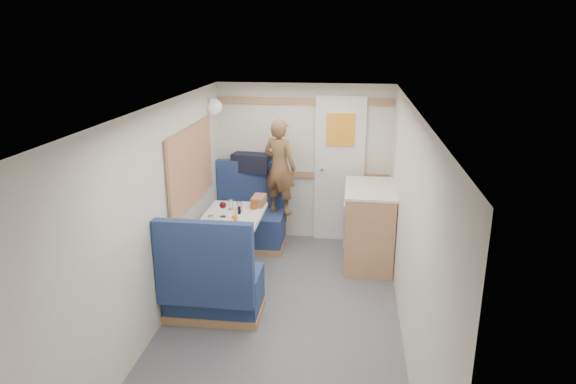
# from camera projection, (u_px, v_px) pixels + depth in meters

# --- Properties ---
(floor) EXTENTS (4.50, 4.50, 0.00)m
(floor) POSITION_uv_depth(u_px,v_px,m) (279.00, 329.00, 4.68)
(floor) COLOR #515156
(floor) RESTS_ON ground
(ceiling) EXTENTS (4.50, 4.50, 0.00)m
(ceiling) POSITION_uv_depth(u_px,v_px,m) (278.00, 110.00, 4.08)
(ceiling) COLOR silver
(ceiling) RESTS_ON wall_back
(wall_back) EXTENTS (2.20, 0.02, 2.00)m
(wall_back) POSITION_uv_depth(u_px,v_px,m) (304.00, 163.00, 6.51)
(wall_back) COLOR silver
(wall_back) RESTS_ON floor
(wall_left) EXTENTS (0.02, 4.50, 2.00)m
(wall_left) POSITION_uv_depth(u_px,v_px,m) (155.00, 221.00, 4.51)
(wall_left) COLOR silver
(wall_left) RESTS_ON floor
(wall_right) EXTENTS (0.02, 4.50, 2.00)m
(wall_right) POSITION_uv_depth(u_px,v_px,m) (410.00, 233.00, 4.25)
(wall_right) COLOR silver
(wall_right) RESTS_ON floor
(oak_trim_low) EXTENTS (2.15, 0.02, 0.08)m
(oak_trim_low) POSITION_uv_depth(u_px,v_px,m) (304.00, 175.00, 6.53)
(oak_trim_low) COLOR #A16748
(oak_trim_low) RESTS_ON wall_back
(oak_trim_high) EXTENTS (2.15, 0.02, 0.08)m
(oak_trim_high) POSITION_uv_depth(u_px,v_px,m) (304.00, 101.00, 6.26)
(oak_trim_high) COLOR #A16748
(oak_trim_high) RESTS_ON wall_back
(side_window) EXTENTS (0.04, 1.30, 0.72)m
(side_window) POSITION_uv_depth(u_px,v_px,m) (190.00, 166.00, 5.38)
(side_window) COLOR #A2AD93
(side_window) RESTS_ON wall_left
(rear_door) EXTENTS (0.62, 0.12, 1.86)m
(rear_door) POSITION_uv_depth(u_px,v_px,m) (339.00, 167.00, 6.43)
(rear_door) COLOR white
(rear_door) RESTS_ON wall_back
(dinette_table) EXTENTS (0.62, 0.92, 0.72)m
(dinette_table) POSITION_uv_depth(u_px,v_px,m) (233.00, 228.00, 5.53)
(dinette_table) COLOR white
(dinette_table) RESTS_ON floor
(bench_far) EXTENTS (0.90, 0.59, 1.05)m
(bench_far) POSITION_uv_depth(u_px,v_px,m) (249.00, 223.00, 6.43)
(bench_far) COLOR #18244E
(bench_far) RESTS_ON floor
(bench_near) EXTENTS (0.90, 0.59, 1.05)m
(bench_near) POSITION_uv_depth(u_px,v_px,m) (213.00, 288.00, 4.79)
(bench_near) COLOR #18244E
(bench_near) RESTS_ON floor
(ledge) EXTENTS (0.90, 0.14, 0.04)m
(ledge) POSITION_uv_depth(u_px,v_px,m) (252.00, 173.00, 6.50)
(ledge) COLOR #A16748
(ledge) RESTS_ON bench_far
(dome_light) EXTENTS (0.20, 0.20, 0.20)m
(dome_light) POSITION_uv_depth(u_px,v_px,m) (213.00, 107.00, 6.03)
(dome_light) COLOR white
(dome_light) RESTS_ON wall_left
(galley_counter) EXTENTS (0.57, 0.92, 0.92)m
(galley_counter) POSITION_uv_depth(u_px,v_px,m) (368.00, 225.00, 5.91)
(galley_counter) COLOR #A16748
(galley_counter) RESTS_ON floor
(person) EXTENTS (0.50, 0.42, 1.16)m
(person) POSITION_uv_depth(u_px,v_px,m) (280.00, 167.00, 6.18)
(person) COLOR brown
(person) RESTS_ON bench_far
(duffel_bag) EXTENTS (0.51, 0.31, 0.23)m
(duffel_bag) POSITION_uv_depth(u_px,v_px,m) (252.00, 163.00, 6.46)
(duffel_bag) COLOR black
(duffel_bag) RESTS_ON ledge
(tray) EXTENTS (0.29, 0.35, 0.02)m
(tray) POSITION_uv_depth(u_px,v_px,m) (245.00, 222.00, 5.27)
(tray) COLOR silver
(tray) RESTS_ON dinette_table
(orange_fruit) EXTENTS (0.07, 0.07, 0.07)m
(orange_fruit) POSITION_uv_depth(u_px,v_px,m) (234.00, 218.00, 5.24)
(orange_fruit) COLOR orange
(orange_fruit) RESTS_ON tray
(cheese_block) EXTENTS (0.13, 0.10, 0.04)m
(cheese_block) POSITION_uv_depth(u_px,v_px,m) (228.00, 221.00, 5.20)
(cheese_block) COLOR #EBD087
(cheese_block) RESTS_ON tray
(wine_glass) EXTENTS (0.08, 0.08, 0.17)m
(wine_glass) POSITION_uv_depth(u_px,v_px,m) (223.00, 206.00, 5.40)
(wine_glass) COLOR white
(wine_glass) RESTS_ON dinette_table
(tumbler_left) EXTENTS (0.06, 0.06, 0.10)m
(tumbler_left) POSITION_uv_depth(u_px,v_px,m) (211.00, 220.00, 5.18)
(tumbler_left) COLOR silver
(tumbler_left) RESTS_ON dinette_table
(tumbler_mid) EXTENTS (0.06, 0.06, 0.10)m
(tumbler_mid) POSITION_uv_depth(u_px,v_px,m) (231.00, 205.00, 5.66)
(tumbler_mid) COLOR white
(tumbler_mid) RESTS_ON dinette_table
(tumbler_right) EXTENTS (0.07, 0.07, 0.11)m
(tumbler_right) POSITION_uv_depth(u_px,v_px,m) (239.00, 206.00, 5.59)
(tumbler_right) COLOR white
(tumbler_right) RESTS_ON dinette_table
(beer_glass) EXTENTS (0.06, 0.06, 0.10)m
(beer_glass) POSITION_uv_depth(u_px,v_px,m) (254.00, 205.00, 5.66)
(beer_glass) COLOR #8D4714
(beer_glass) RESTS_ON dinette_table
(pepper_grinder) EXTENTS (0.03, 0.03, 0.09)m
(pepper_grinder) POSITION_uv_depth(u_px,v_px,m) (239.00, 210.00, 5.51)
(pepper_grinder) COLOR black
(pepper_grinder) RESTS_ON dinette_table
(salt_grinder) EXTENTS (0.03, 0.03, 0.08)m
(salt_grinder) POSITION_uv_depth(u_px,v_px,m) (237.00, 210.00, 5.52)
(salt_grinder) COLOR silver
(salt_grinder) RESTS_ON dinette_table
(bread_loaf) EXTENTS (0.15, 0.26, 0.11)m
(bread_loaf) POSITION_uv_depth(u_px,v_px,m) (259.00, 201.00, 5.79)
(bread_loaf) COLOR brown
(bread_loaf) RESTS_ON dinette_table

